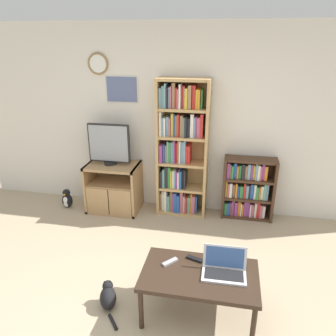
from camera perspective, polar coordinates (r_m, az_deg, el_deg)
ground_plane at (r=3.20m, az=-4.42°, el=-26.38°), size 18.00×18.00×0.00m
wall_back at (r=4.59m, az=2.79°, el=8.11°), size 6.20×0.09×2.60m
tv_stand at (r=4.84m, az=-9.47°, el=-3.35°), size 0.75×0.50×0.71m
television at (r=4.65m, az=-10.22°, el=4.06°), size 0.59×0.18×0.58m
bookshelf_tall at (r=4.51m, az=2.21°, el=3.23°), size 0.69×0.32×1.91m
bookshelf_short at (r=4.69m, az=13.59°, el=-3.54°), size 0.70×0.25×0.88m
coffee_table at (r=3.06m, az=5.49°, el=-18.46°), size 1.03×0.60×0.45m
laptop at (r=3.03m, az=9.77°, el=-16.74°), size 0.39×0.26×0.23m
remote_near_laptop at (r=3.17m, az=4.69°, el=-15.49°), size 0.17×0.09×0.02m
remote_far_from_laptop at (r=3.13m, az=0.36°, el=-16.03°), size 0.14×0.15×0.02m
cat at (r=3.36m, az=-10.38°, el=-21.14°), size 0.28×0.39×0.26m
penguin_figurine at (r=5.15m, az=-17.18°, el=-5.20°), size 0.16×0.14×0.29m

